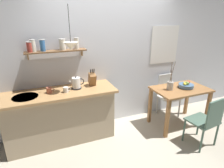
% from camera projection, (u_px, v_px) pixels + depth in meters
% --- Properties ---
extents(ground_plane, '(14.00, 14.00, 0.00)m').
position_uv_depth(ground_plane, '(122.00, 136.00, 3.42)').
color(ground_plane, '#BCB29E').
extents(back_wall, '(6.80, 0.11, 2.70)m').
position_uv_depth(back_wall, '(119.00, 56.00, 3.59)').
color(back_wall, silver).
rests_on(back_wall, ground_plane).
extents(kitchen_counter, '(1.83, 0.63, 0.93)m').
position_uv_depth(kitchen_counter, '(61.00, 116.00, 3.19)').
color(kitchen_counter, tan).
rests_on(kitchen_counter, ground_plane).
extents(wall_shelf, '(0.96, 0.20, 0.32)m').
position_uv_depth(wall_shelf, '(52.00, 47.00, 2.94)').
color(wall_shelf, brown).
extents(dining_table, '(1.04, 0.65, 0.78)m').
position_uv_depth(dining_table, '(180.00, 95.00, 3.59)').
color(dining_table, '#9E6B3D').
rests_on(dining_table, ground_plane).
extents(dining_chair_near, '(0.48, 0.46, 0.89)m').
position_uv_depth(dining_chair_near, '(207.00, 120.00, 3.02)').
color(dining_chair_near, '#4C6B5B').
rests_on(dining_chair_near, ground_plane).
extents(dining_chair_far, '(0.40, 0.41, 0.89)m').
position_uv_depth(dining_chair_far, '(167.00, 93.00, 4.05)').
color(dining_chair_far, silver).
rests_on(dining_chair_far, ground_plane).
extents(fruit_bowl, '(0.28, 0.28, 0.14)m').
position_uv_depth(fruit_bowl, '(186.00, 85.00, 3.56)').
color(fruit_bowl, '#51759E').
rests_on(fruit_bowl, dining_table).
extents(twig_vase, '(0.11, 0.11, 0.53)m').
position_uv_depth(twig_vase, '(170.00, 85.00, 3.45)').
color(twig_vase, '#B7B2A8').
rests_on(twig_vase, dining_table).
extents(electric_kettle, '(0.24, 0.16, 0.21)m').
position_uv_depth(electric_kettle, '(76.00, 83.00, 3.11)').
color(electric_kettle, black).
rests_on(electric_kettle, kitchen_counter).
extents(knife_block, '(0.11, 0.19, 0.31)m').
position_uv_depth(knife_block, '(92.00, 79.00, 3.24)').
color(knife_block, brown).
rests_on(knife_block, kitchen_counter).
extents(coffee_mug_by_sink, '(0.12, 0.08, 0.09)m').
position_uv_depth(coffee_mug_by_sink, '(49.00, 90.00, 2.95)').
color(coffee_mug_by_sink, '#C6664C').
rests_on(coffee_mug_by_sink, kitchen_counter).
extents(coffee_mug_spare, '(0.12, 0.08, 0.09)m').
position_uv_depth(coffee_mug_spare, '(66.00, 90.00, 2.98)').
color(coffee_mug_spare, white).
rests_on(coffee_mug_spare, kitchen_counter).
extents(pendant_lamp, '(0.22, 0.22, 0.63)m').
position_uv_depth(pendant_lamp, '(71.00, 46.00, 2.75)').
color(pendant_lamp, black).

